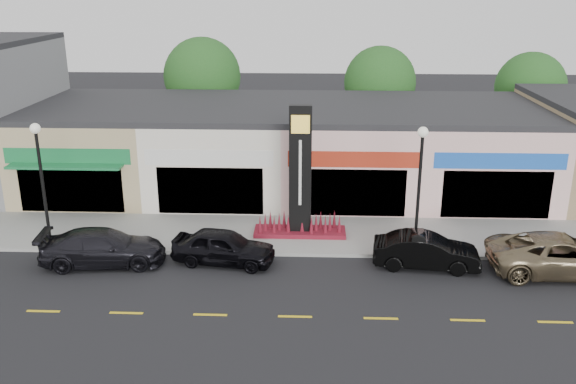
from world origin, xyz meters
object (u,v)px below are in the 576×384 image
Objects in this scene: car_black_conv at (426,251)px; car_gold_suv at (561,255)px; car_black_sedan at (224,247)px; pylon_sign at (300,190)px; car_dark_sedan at (103,247)px; lamp_west_near at (41,173)px; lamp_east_near at (420,177)px.

car_black_conv is 5.34m from car_gold_suv.
pylon_sign is at bearing -37.60° from car_black_sedan.
car_dark_sedan is 18.67m from car_gold_suv.
lamp_west_near is 0.91× the size of pylon_sign.
car_black_conv is at bearing -79.16° from lamp_east_near.
car_black_sedan is 8.35m from car_black_conv.
lamp_east_near is 0.91× the size of pylon_sign.
car_black_conv is at bearing 86.64° from car_gold_suv.
car_black_sedan is (-3.11, -2.91, -1.55)m from pylon_sign.
car_gold_suv is at bearing -96.26° from car_dark_sedan.
lamp_east_near is at bearing 0.00° from lamp_west_near.
lamp_west_near is 16.53m from car_black_conv.
car_gold_suv is at bearing -87.14° from car_black_conv.
pylon_sign reaches higher than car_black_conv.
car_black_conv is (5.24, -2.97, -1.57)m from pylon_sign.
lamp_east_near is (16.00, 0.00, 0.00)m from lamp_west_near.
car_black_sedan is at bearing -92.53° from car_dark_sedan.
car_black_sedan is at bearing -171.49° from lamp_east_near.
lamp_east_near reaches higher than car_black_sedan.
car_black_sedan is at bearing 95.88° from car_black_conv.
pylon_sign is 1.39× the size of car_black_conv.
lamp_west_near is 11.19m from pylon_sign.
lamp_east_near is 5.42m from pylon_sign.
lamp_west_near is 1.28× the size of car_black_sedan.
lamp_east_near is 1.07× the size of car_dark_sedan.
car_gold_suv reaches higher than car_dark_sedan.
car_gold_suv is at bearing -17.29° from pylon_sign.
pylon_sign is at bearing 161.25° from lamp_east_near.
pylon_sign reaches higher than car_gold_suv.
lamp_west_near is 8.44m from car_black_sedan.
car_black_sedan is 1.00× the size of car_black_conv.
car_gold_suv is at bearing -15.96° from lamp_east_near.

